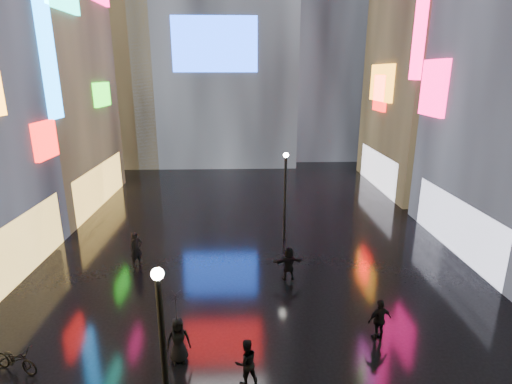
{
  "coord_description": "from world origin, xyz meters",
  "views": [
    {
      "loc": [
        -0.52,
        -2.85,
        9.45
      ],
      "look_at": [
        0.0,
        12.0,
        5.0
      ],
      "focal_mm": 28.0,
      "sensor_mm": 36.0,
      "label": 1
    }
  ],
  "objects_px": {
    "lamp_near": "(164,352)",
    "bicycle": "(15,359)",
    "pedestrian_3": "(380,320)",
    "lamp_far": "(285,191)"
  },
  "relations": [
    {
      "from": "lamp_near",
      "to": "bicycle",
      "type": "relative_size",
      "value": 2.97
    },
    {
      "from": "lamp_near",
      "to": "bicycle",
      "type": "xyz_separation_m",
      "value": [
        -5.53,
        2.95,
        -2.48
      ]
    },
    {
      "from": "lamp_far",
      "to": "bicycle",
      "type": "height_order",
      "value": "lamp_far"
    },
    {
      "from": "lamp_near",
      "to": "pedestrian_3",
      "type": "bearing_deg",
      "value": 31.22
    },
    {
      "from": "pedestrian_3",
      "to": "lamp_near",
      "type": "bearing_deg",
      "value": 15.41
    },
    {
      "from": "pedestrian_3",
      "to": "bicycle",
      "type": "bearing_deg",
      "value": -10.09
    },
    {
      "from": "lamp_far",
      "to": "bicycle",
      "type": "distance_m",
      "value": 14.73
    },
    {
      "from": "lamp_near",
      "to": "bicycle",
      "type": "distance_m",
      "value": 6.74
    },
    {
      "from": "pedestrian_3",
      "to": "bicycle",
      "type": "distance_m",
      "value": 12.52
    },
    {
      "from": "lamp_far",
      "to": "bicycle",
      "type": "relative_size",
      "value": 2.97
    }
  ]
}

